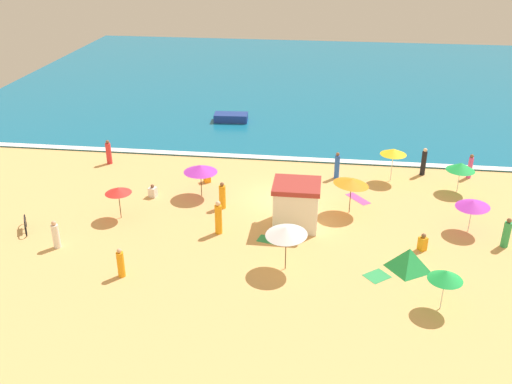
# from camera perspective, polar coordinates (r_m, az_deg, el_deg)

# --- Properties ---
(ground_plane) EXTENTS (60.00, 60.00, 0.00)m
(ground_plane) POSITION_cam_1_polar(r_m,az_deg,el_deg) (34.90, 2.20, -0.64)
(ground_plane) COLOR #E5B26B
(ocean_water) EXTENTS (60.00, 44.00, 0.10)m
(ocean_water) POSITION_cam_1_polar(r_m,az_deg,el_deg) (61.21, 4.73, 11.01)
(ocean_water) COLOR #146B93
(ocean_water) RESTS_ON ground_plane
(wave_breaker_foam) EXTENTS (57.00, 0.70, 0.01)m
(wave_breaker_foam) POSITION_cam_1_polar(r_m,az_deg,el_deg) (40.59, 3.05, 3.41)
(wave_breaker_foam) COLOR white
(wave_breaker_foam) RESTS_ON ocean_water
(lifeguard_cabana) EXTENTS (2.58, 2.37, 2.57)m
(lifeguard_cabana) POSITION_cam_1_polar(r_m,az_deg,el_deg) (31.35, 4.05, -1.23)
(lifeguard_cabana) COLOR white
(lifeguard_cabana) RESTS_ON ground_plane
(beach_umbrella_0) EXTENTS (1.84, 1.84, 1.92)m
(beach_umbrella_0) POSITION_cam_1_polar(r_m,az_deg,el_deg) (32.80, -13.64, 0.17)
(beach_umbrella_0) COLOR #4C3823
(beach_umbrella_0) RESTS_ON ground_plane
(beach_umbrella_1) EXTENTS (2.38, 2.38, 1.95)m
(beach_umbrella_1) POSITION_cam_1_polar(r_m,az_deg,el_deg) (37.25, 19.83, 2.40)
(beach_umbrella_1) COLOR silver
(beach_umbrella_1) RESTS_ON ground_plane
(beach_umbrella_2) EXTENTS (2.87, 2.88, 2.39)m
(beach_umbrella_2) POSITION_cam_1_polar(r_m,az_deg,el_deg) (27.06, 3.04, -3.92)
(beach_umbrella_2) COLOR #4C3823
(beach_umbrella_2) RESTS_ON ground_plane
(beach_umbrella_3) EXTENTS (2.35, 2.34, 1.93)m
(beach_umbrella_3) POSITION_cam_1_polar(r_m,az_deg,el_deg) (32.63, 20.90, -1.11)
(beach_umbrella_3) COLOR silver
(beach_umbrella_3) RESTS_ON ground_plane
(beach_umbrella_4) EXTENTS (2.37, 2.38, 2.22)m
(beach_umbrella_4) POSITION_cam_1_polar(r_m,az_deg,el_deg) (37.51, 13.61, 3.94)
(beach_umbrella_4) COLOR silver
(beach_umbrella_4) RESTS_ON ground_plane
(beach_umbrella_5) EXTENTS (2.58, 2.57, 2.25)m
(beach_umbrella_5) POSITION_cam_1_polar(r_m,az_deg,el_deg) (32.82, 9.54, 1.02)
(beach_umbrella_5) COLOR #4C3823
(beach_umbrella_5) RESTS_ON ground_plane
(beach_umbrella_6) EXTENTS (1.83, 1.83, 1.98)m
(beach_umbrella_6) POSITION_cam_1_polar(r_m,az_deg,el_deg) (25.83, 18.47, -7.91)
(beach_umbrella_6) COLOR silver
(beach_umbrella_6) RESTS_ON ground_plane
(beach_umbrella_8) EXTENTS (2.13, 2.12, 2.06)m
(beach_umbrella_8) POSITION_cam_1_polar(r_m,az_deg,el_deg) (34.64, -5.58, 2.36)
(beach_umbrella_8) COLOR #4C3823
(beach_umbrella_8) RESTS_ON ground_plane
(beach_tent) EXTENTS (1.97, 1.91, 1.17)m
(beach_tent) POSITION_cam_1_polar(r_m,az_deg,el_deg) (28.73, 15.04, -6.50)
(beach_tent) COLOR green
(beach_tent) RESTS_ON ground_plane
(parked_bicycle) EXTENTS (0.93, 1.62, 0.76)m
(parked_bicycle) POSITION_cam_1_polar(r_m,az_deg,el_deg) (33.64, -22.10, -3.02)
(parked_bicycle) COLOR black
(parked_bicycle) RESTS_ON ground_plane
(beachgoer_0) EXTENTS (0.55, 0.55, 1.66)m
(beachgoer_0) POSITION_cam_1_polar(r_m,az_deg,el_deg) (33.47, -3.39, -0.43)
(beachgoer_0) COLOR orange
(beachgoer_0) RESTS_ON ground_plane
(beachgoer_1) EXTENTS (0.51, 0.51, 1.73)m
(beachgoer_1) POSITION_cam_1_polar(r_m,az_deg,el_deg) (40.90, -14.54, 3.83)
(beachgoer_1) COLOR red
(beachgoer_1) RESTS_ON ground_plane
(beachgoer_2) EXTENTS (0.55, 0.55, 0.87)m
(beachgoer_2) POSITION_cam_1_polar(r_m,az_deg,el_deg) (37.06, -4.93, 1.54)
(beachgoer_2) COLOR orange
(beachgoer_2) RESTS_ON ground_plane
(beachgoer_3) EXTENTS (0.51, 0.51, 1.95)m
(beachgoer_3) POSITION_cam_1_polar(r_m,az_deg,el_deg) (30.74, -3.78, -2.63)
(beachgoer_3) COLOR orange
(beachgoer_3) RESTS_ON ground_plane
(beachgoer_4) EXTENTS (0.49, 0.49, 1.56)m
(beachgoer_4) POSITION_cam_1_polar(r_m,az_deg,el_deg) (31.23, -19.41, -4.10)
(beachgoer_4) COLOR white
(beachgoer_4) RESTS_ON ground_plane
(beachgoer_5) EXTENTS (0.46, 0.46, 1.89)m
(beachgoer_5) POSITION_cam_1_polar(r_m,az_deg,el_deg) (39.38, 16.44, 2.89)
(beachgoer_5) COLOR black
(beachgoer_5) RESTS_ON ground_plane
(beachgoer_6) EXTENTS (0.52, 0.52, 0.83)m
(beachgoer_6) POSITION_cam_1_polar(r_m,az_deg,el_deg) (35.52, -10.30, 0.04)
(beachgoer_6) COLOR white
(beachgoer_6) RESTS_ON ground_plane
(beachgoer_7) EXTENTS (0.55, 0.55, 1.66)m
(beachgoer_7) POSITION_cam_1_polar(r_m,az_deg,el_deg) (32.25, 23.79, -3.83)
(beachgoer_7) COLOR green
(beachgoer_7) RESTS_ON ground_plane
(beachgoer_8) EXTENTS (0.52, 0.52, 0.96)m
(beachgoer_8) POSITION_cam_1_polar(r_m,az_deg,el_deg) (30.63, 16.35, -4.89)
(beachgoer_8) COLOR orange
(beachgoer_8) RESTS_ON ground_plane
(beachgoer_9) EXTENTS (0.38, 0.38, 1.66)m
(beachgoer_9) POSITION_cam_1_polar(r_m,az_deg,el_deg) (39.91, 20.65, 2.40)
(beachgoer_9) COLOR #D84CA5
(beachgoer_9) RESTS_ON ground_plane
(beachgoer_10) EXTENTS (0.43, 0.43, 1.53)m
(beachgoer_10) POSITION_cam_1_polar(r_m,az_deg,el_deg) (27.95, -13.40, -6.98)
(beachgoer_10) COLOR orange
(beachgoer_10) RESTS_ON ground_plane
(beachgoer_11) EXTENTS (0.38, 0.38, 1.81)m
(beachgoer_11) POSITION_cam_1_polar(r_m,az_deg,el_deg) (37.67, 8.11, 2.59)
(beachgoer_11) COLOR blue
(beachgoer_11) RESTS_ON ground_plane
(beach_towel_0) EXTENTS (1.45, 1.29, 0.01)m
(beach_towel_0) POSITION_cam_1_polar(r_m,az_deg,el_deg) (36.24, 3.60, 0.38)
(beach_towel_0) COLOR black
(beach_towel_0) RESTS_ON ground_plane
(beach_towel_1) EXTENTS (1.43, 1.05, 0.01)m
(beach_towel_1) POSITION_cam_1_polar(r_m,az_deg,el_deg) (30.47, 1.40, -4.82)
(beach_towel_1) COLOR green
(beach_towel_1) RESTS_ON ground_plane
(beach_towel_2) EXTENTS (1.45, 1.42, 0.01)m
(beach_towel_2) POSITION_cam_1_polar(r_m,az_deg,el_deg) (28.18, 12.02, -8.24)
(beach_towel_2) COLOR green
(beach_towel_2) RESTS_ON ground_plane
(beach_towel_3) EXTENTS (1.55, 1.76, 0.01)m
(beach_towel_3) POSITION_cam_1_polar(r_m,az_deg,el_deg) (35.37, 10.17, -0.67)
(beach_towel_3) COLOR #D84CA5
(beach_towel_3) RESTS_ON ground_plane
(beach_towel_4) EXTENTS (1.80, 1.25, 0.01)m
(beach_towel_4) POSITION_cam_1_polar(r_m,az_deg,el_deg) (38.36, -5.54, 1.79)
(beach_towel_4) COLOR #D84CA5
(beach_towel_4) RESTS_ON ground_plane
(small_boat_0) EXTENTS (2.85, 1.53, 0.65)m
(small_boat_0) POSITION_cam_1_polar(r_m,az_deg,el_deg) (48.18, -2.52, 7.47)
(small_boat_0) COLOR navy
(small_boat_0) RESTS_ON ocean_water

